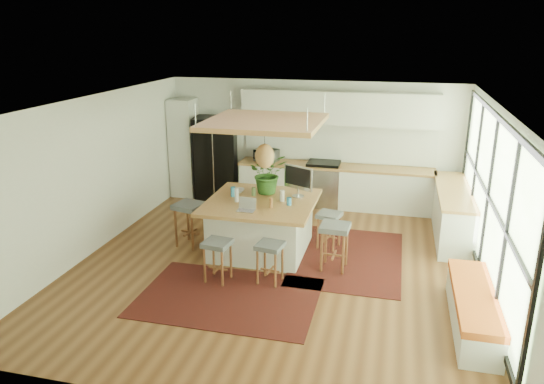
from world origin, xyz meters
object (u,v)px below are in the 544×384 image
(microwave, at_px, (266,154))
(island_plant, at_px, (268,177))
(stool_right_back, at_px, (329,229))
(fridge, at_px, (216,158))
(stool_right_front, at_px, (334,249))
(monitor, at_px, (298,183))
(stool_near_right, at_px, (270,261))
(stool_left_side, at_px, (190,227))
(stool_near_left, at_px, (218,260))
(island, at_px, (261,226))
(laptop, at_px, (246,204))

(microwave, xyz_separation_m, island_plant, (0.61, -2.23, 0.12))
(stool_right_back, distance_m, microwave, 2.97)
(fridge, xyz_separation_m, stool_right_front, (3.14, -3.12, -0.57))
(stool_right_back, height_order, monitor, monitor)
(stool_near_right, height_order, stool_left_side, stool_left_side)
(stool_left_side, relative_size, island_plant, 1.08)
(stool_right_back, relative_size, island_plant, 0.89)
(stool_near_left, relative_size, stool_right_front, 0.87)
(stool_near_right, xyz_separation_m, stool_left_side, (-1.75, 1.05, 0.00))
(fridge, bearing_deg, stool_right_back, -48.05)
(monitor, relative_size, microwave, 1.22)
(stool_near_left, xyz_separation_m, monitor, (0.93, 1.66, 0.83))
(island, bearing_deg, stool_left_side, -175.96)
(fridge, distance_m, island_plant, 2.89)
(stool_right_back, xyz_separation_m, stool_left_side, (-2.45, -0.50, 0.00))
(stool_near_right, relative_size, stool_right_back, 0.99)
(island, bearing_deg, monitor, 32.86)
(stool_near_right, xyz_separation_m, island_plant, (-0.43, 1.60, 0.86))
(laptop, bearing_deg, stool_right_back, 38.25)
(stool_right_back, relative_size, monitor, 1.08)
(island, height_order, stool_near_left, island)
(monitor, bearing_deg, laptop, -99.23)
(fridge, bearing_deg, microwave, -10.23)
(stool_near_left, bearing_deg, laptop, 70.80)
(island, distance_m, stool_right_back, 1.21)
(island, relative_size, stool_right_back, 2.81)
(stool_near_right, distance_m, microwave, 4.04)
(fridge, relative_size, stool_near_left, 2.79)
(fridge, bearing_deg, monitor, -54.51)
(stool_near_left, height_order, monitor, monitor)
(stool_right_back, height_order, stool_left_side, stool_left_side)
(stool_left_side, bearing_deg, fridge, 99.91)
(monitor, bearing_deg, microwave, 143.58)
(island, relative_size, monitor, 3.04)
(stool_right_back, xyz_separation_m, laptop, (-1.25, -0.97, 0.70))
(monitor, bearing_deg, stool_left_side, -139.46)
(island, distance_m, laptop, 0.82)
(stool_right_front, distance_m, island_plant, 1.82)
(stool_right_back, bearing_deg, stool_left_side, -168.55)
(stool_near_right, bearing_deg, stool_near_left, -169.76)
(stool_right_front, height_order, microwave, microwave)
(stool_near_left, height_order, stool_right_front, stool_right_front)
(fridge, relative_size, stool_right_front, 2.42)
(stool_near_left, bearing_deg, stool_right_back, 48.49)
(fridge, relative_size, stool_right_back, 2.84)
(island, xyz_separation_m, stool_right_front, (1.34, -0.43, -0.11))
(laptop, bearing_deg, stool_left_side, 158.77)
(microwave, height_order, island_plant, island_plant)
(fridge, height_order, island_plant, fridge)
(island, xyz_separation_m, stool_near_right, (0.44, -1.14, -0.11))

